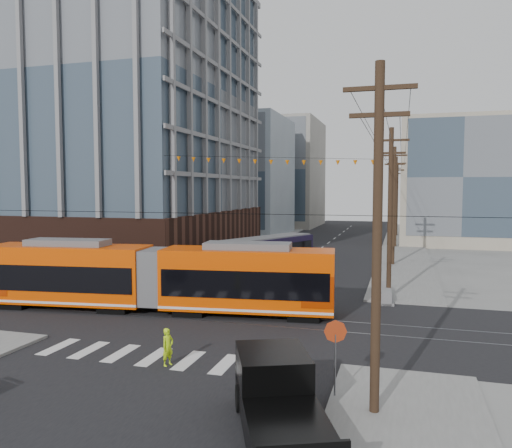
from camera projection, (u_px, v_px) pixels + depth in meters
The scene contains 17 objects.
ground at pixel (199, 338), 23.88m from camera, with size 160.00×160.00×0.00m, color slate.
office_building at pixel (86, 119), 51.05m from camera, with size 30.00×25.00×28.60m, color #381E16.
bg_bldg_nw_near at pixel (228, 177), 77.78m from camera, with size 18.00×16.00×18.00m, color #8C99A5.
bg_bldg_ne_near at pixel (457, 182), 64.77m from camera, with size 14.00×14.00×16.00m, color gray.
bg_bldg_nw_far at pixel (277, 174), 96.02m from camera, with size 16.00×18.00×20.00m, color gray.
bg_bldg_ne_far at pixel (457, 190), 83.43m from camera, with size 16.00×16.00×14.00m, color #8C99A5.
utility_pole_near at pixel (377, 243), 15.36m from camera, with size 0.30×0.30×11.00m, color black.
utility_pole_far at pixel (397, 200), 74.71m from camera, with size 0.30×0.30×11.00m, color black.
streetcar at pixel (156, 278), 29.06m from camera, with size 20.63×2.90×3.98m, color #DE4100, non-canonical shape.
city_bus at pixel (263, 255), 41.74m from camera, with size 2.44×11.28×3.20m, color black, non-canonical shape.
pickup_truck at pixel (281, 406), 14.09m from camera, with size 2.16×6.05×2.05m, color black, non-canonical shape.
parked_car_silver at pixel (219, 268), 40.49m from camera, with size 1.45×4.16×1.37m, color #B1B5BC.
parked_car_white at pixel (212, 268), 40.78m from camera, with size 2.01×4.94×1.43m, color #C1B1AE.
parked_car_grey at pixel (230, 260), 46.24m from camera, with size 1.96×4.24×1.18m, color slate.
pedestrian at pixel (168, 347), 20.17m from camera, with size 0.56×0.37×1.53m, color #C1F315.
stop_sign at pixel (335, 363), 16.87m from camera, with size 0.78×0.78×2.57m, color #A33011, non-canonical shape.
jersey_barrier at pixel (385, 293), 32.33m from camera, with size 0.94×4.16×0.83m, color gray.
Camera 1 is at (9.21, -21.72, 7.17)m, focal length 35.00 mm.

